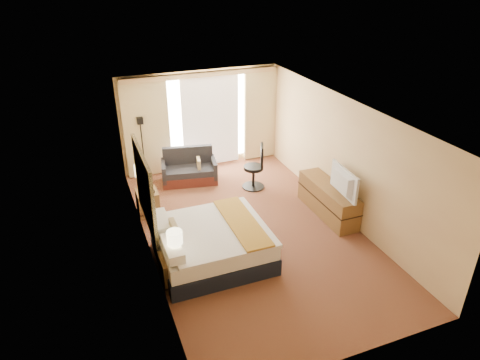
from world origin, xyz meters
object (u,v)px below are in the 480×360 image
object	(u,v)px
bed	(212,244)
desk_chair	(256,169)
nightstand_left	(174,270)
lamp_left	(175,238)
floor_lamp	(141,135)
nightstand_right	(148,202)
lamp_right	(141,171)
loveseat	(189,171)
media_dresser	(328,200)
television	(340,182)

from	to	relation	value
bed	desk_chair	xyz separation A→B (m)	(1.90, 2.37, 0.15)
nightstand_left	lamp_left	world-z (taller)	lamp_left
bed	floor_lamp	distance (m)	4.07
bed	lamp_left	world-z (taller)	lamp_left
nightstand_right	bed	xyz separation A→B (m)	(0.81, -2.10, 0.08)
desk_chair	lamp_left	size ratio (longest dim) A/B	2.04
nightstand_right	floor_lamp	size ratio (longest dim) A/B	0.34
nightstand_left	bed	bearing A→B (deg)	26.30
floor_lamp	lamp_right	world-z (taller)	floor_lamp
lamp_left	loveseat	bearing A→B (deg)	71.90
nightstand_left	media_dresser	distance (m)	3.85
nightstand_right	media_dresser	xyz separation A→B (m)	(3.70, -1.45, 0.07)
media_dresser	television	world-z (taller)	television
desk_chair	television	size ratio (longest dim) A/B	1.11
bed	floor_lamp	xyz separation A→B (m)	(-0.55, 3.95, 0.80)
nightstand_left	bed	distance (m)	0.91
nightstand_left	nightstand_right	distance (m)	2.50
nightstand_right	bed	bearing A→B (deg)	-68.92
bed	lamp_right	distance (m)	2.43
desk_chair	nightstand_right	bearing A→B (deg)	-151.50
nightstand_left	floor_lamp	distance (m)	4.45
media_dresser	desk_chair	xyz separation A→B (m)	(-0.99, 1.72, 0.15)
bed	lamp_right	size ratio (longest dim) A/B	3.24
media_dresser	loveseat	world-z (taller)	loveseat
floor_lamp	desk_chair	bearing A→B (deg)	-32.76
loveseat	desk_chair	world-z (taller)	desk_chair
nightstand_right	lamp_left	world-z (taller)	lamp_left
bed	loveseat	xyz separation A→B (m)	(0.46, 3.30, -0.07)
media_dresser	bed	bearing A→B (deg)	-167.33
desk_chair	media_dresser	bearing A→B (deg)	-37.48
media_dresser	lamp_right	xyz separation A→B (m)	(-3.75, 1.52, 0.68)
bed	desk_chair	distance (m)	3.05
desk_chair	lamp_right	size ratio (longest dim) A/B	1.83
desk_chair	lamp_right	bearing A→B (deg)	-153.10
lamp_right	desk_chair	bearing A→B (deg)	4.17
lamp_right	nightstand_left	bearing A→B (deg)	-88.84
nightstand_right	loveseat	bearing A→B (deg)	43.42
desk_chair	television	world-z (taller)	television
lamp_left	lamp_right	size ratio (longest dim) A/B	0.90
lamp_left	nightstand_right	bearing A→B (deg)	90.88
loveseat	television	xyz separation A→B (m)	(2.38, -3.07, 0.71)
nightstand_right	loveseat	distance (m)	1.75
media_dresser	television	size ratio (longest dim) A/B	1.77
floor_lamp	television	distance (m)	5.03
desk_chair	lamp_left	distance (m)	3.93
television	nightstand_left	bearing A→B (deg)	104.10
television	lamp_right	bearing A→B (deg)	66.62
nightstand_left	floor_lamp	xyz separation A→B (m)	(0.26, 4.35, 0.88)
nightstand_left	television	bearing A→B (deg)	9.82
media_dresser	desk_chair	size ratio (longest dim) A/B	1.60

